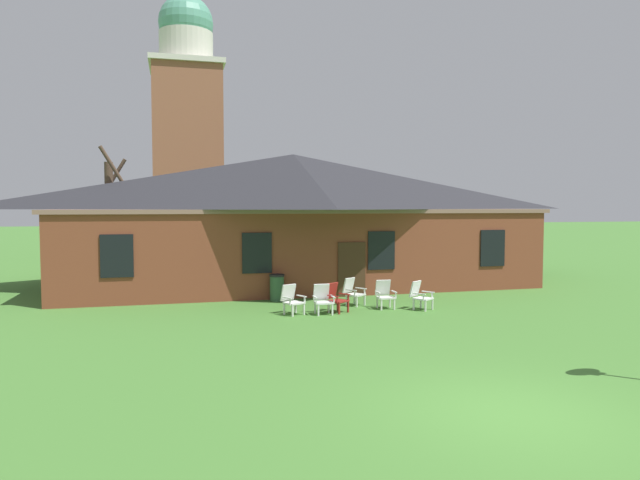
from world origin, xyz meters
name	(u,v)px	position (x,y,z in m)	size (l,w,h in m)	color
ground_plane	(510,414)	(0.00, 0.00, 0.00)	(200.00, 200.00, 0.00)	#477F33
brick_building	(293,217)	(0.00, 17.49, 2.99)	(20.29, 10.40, 5.87)	brown
dome_tower	(187,132)	(-4.28, 34.29, 8.90)	(5.18, 5.18, 19.46)	#93563D
lawn_chair_by_porch	(292,299)	(-1.75, 9.51, 0.50)	(0.80, 0.84, 0.96)	silver
lawn_chair_near_door	(323,298)	(-0.77, 9.33, 0.50)	(0.64, 0.67, 0.96)	white
lawn_chair_left_end	(335,297)	(-0.28, 9.51, 0.50)	(0.85, 0.87, 0.96)	maroon
lawn_chair_middle	(353,291)	(0.67, 10.60, 0.50)	(0.85, 0.87, 0.96)	silver
lawn_chair_right_end	(385,294)	(1.54, 9.77, 0.50)	(0.66, 0.69, 0.96)	silver
lawn_chair_far_side	(420,295)	(2.60, 9.24, 0.50)	(0.85, 0.87, 0.96)	white
bare_tree_beside_building	(110,217)	(-8.07, 18.12, 2.99)	(1.25, 1.47, 6.07)	brown
trash_bin	(277,287)	(-1.75, 12.19, 0.50)	(0.56, 0.56, 0.98)	#335638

